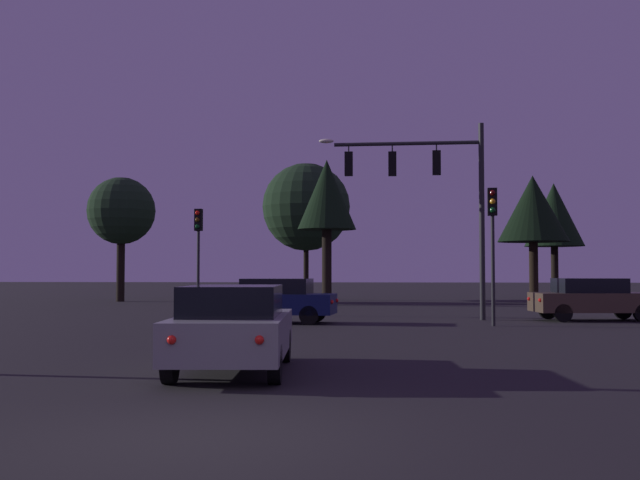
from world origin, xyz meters
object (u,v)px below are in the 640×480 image
car_crossing_right (593,298)px  tree_lot_edge (121,212)px  traffic_light_corner_left (198,240)px  traffic_signal_mast_arm (430,184)px  tree_right_cluster (533,209)px  tree_behind_sign (554,215)px  tree_center_horizon (306,207)px  car_nearside_lane (234,327)px  traffic_light_corner_right (493,228)px  car_crossing_left (274,300)px  tree_left_far (327,197)px

car_crossing_right → tree_lot_edge: (-22.68, 14.79, 4.49)m
traffic_light_corner_left → traffic_signal_mast_arm: bearing=-13.5°
traffic_light_corner_left → tree_right_cluster: (15.89, 11.50, 2.12)m
tree_behind_sign → car_crossing_right: bearing=-100.1°
tree_center_horizon → tree_right_cluster: bearing=-17.8°
traffic_light_corner_left → tree_center_horizon: (2.94, 15.65, 2.69)m
tree_right_cluster → tree_lot_edge: bearing=177.7°
tree_center_horizon → tree_right_cluster: size_ratio=1.20×
tree_behind_sign → tree_center_horizon: size_ratio=0.88×
traffic_light_corner_left → car_nearside_lane: size_ratio=0.98×
tree_center_horizon → traffic_light_corner_left: bearing=-100.6°
tree_behind_sign → tree_center_horizon: bearing=-170.7°
tree_lot_edge → traffic_light_corner_left: bearing=-58.3°
traffic_signal_mast_arm → tree_lot_edge: (-16.93, 14.68, 0.29)m
traffic_light_corner_right → tree_center_horizon: bearing=111.1°
car_crossing_left → tree_left_far: (0.95, 13.26, 4.92)m
traffic_light_corner_right → traffic_signal_mast_arm: bearing=120.5°
tree_left_far → tree_lot_edge: (-12.36, 3.55, -0.43)m
car_crossing_right → tree_lot_edge: 27.44m
car_crossing_right → tree_lot_edge: size_ratio=0.61×
tree_behind_sign → tree_right_cluster: bearing=-112.3°
car_crossing_right → tree_left_far: tree_left_far is taller
traffic_signal_mast_arm → car_crossing_left: 7.26m
traffic_signal_mast_arm → car_nearside_lane: bearing=-107.7°
traffic_light_corner_right → tree_lot_edge: (-18.70, 17.68, 2.11)m
car_crossing_left → car_crossing_right: bearing=10.2°
tree_left_far → tree_center_horizon: size_ratio=0.90×
traffic_light_corner_left → car_crossing_right: traffic_light_corner_left is taller
traffic_light_corner_left → traffic_light_corner_right: 12.19m
car_crossing_left → car_crossing_right: 11.44m
tree_left_far → tree_lot_edge: 12.87m
traffic_light_corner_left → car_nearside_lane: 17.24m
car_crossing_left → traffic_light_corner_left: bearing=130.5°
car_crossing_left → tree_left_far: size_ratio=0.58×
traffic_light_corner_left → tree_left_far: (4.67, 8.91, 2.65)m
tree_behind_sign → tree_center_horizon: tree_center_horizon is taller
car_crossing_right → tree_right_cluster: size_ratio=0.63×
traffic_light_corner_right → tree_right_cluster: size_ratio=0.64×
traffic_light_corner_left → tree_right_cluster: tree_right_cluster is taller
tree_left_far → car_crossing_right: bearing=-47.4°
car_crossing_left → tree_center_horizon: bearing=92.2°
car_crossing_right → traffic_light_corner_left: bearing=171.2°
traffic_signal_mast_arm → traffic_light_corner_right: bearing=-59.5°
car_crossing_left → tree_behind_sign: (14.93, 22.59, 4.56)m
traffic_light_corner_left → car_crossing_right: size_ratio=0.97×
car_crossing_left → tree_behind_sign: size_ratio=0.60×
car_crossing_right → tree_behind_sign: (3.67, 20.56, 4.56)m
traffic_light_corner_left → tree_behind_sign: 26.19m
tree_behind_sign → tree_right_cluster: (-2.76, -6.73, -0.18)m
tree_behind_sign → tree_left_far: 16.81m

